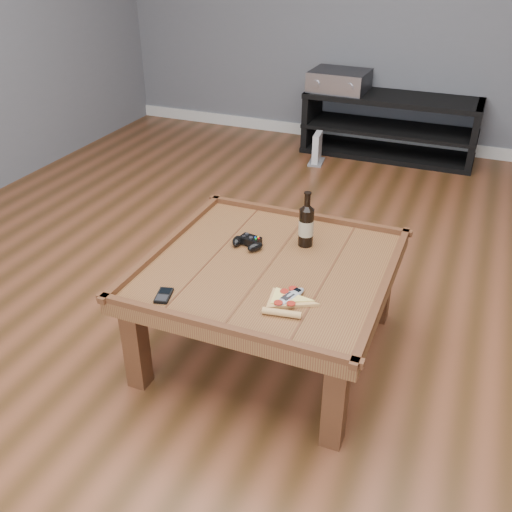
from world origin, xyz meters
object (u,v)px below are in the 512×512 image
at_px(media_console, 390,127).
at_px(av_receiver, 339,81).
at_px(remote_control, 290,297).
at_px(smartphone, 164,295).
at_px(beer_bottle, 306,224).
at_px(coffee_table, 269,276).
at_px(game_console, 317,150).
at_px(pizza_slice, 286,301).
at_px(game_controller, 248,242).

distance_m(media_console, av_receiver, 0.56).
bearing_deg(av_receiver, remote_control, -76.13).
xyz_separation_m(smartphone, av_receiver, (-0.16, 3.12, 0.12)).
bearing_deg(beer_bottle, media_console, 91.93).
height_order(coffee_table, beer_bottle, beer_bottle).
bearing_deg(media_console, remote_control, -86.81).
bearing_deg(smartphone, game_console, 80.02).
bearing_deg(pizza_slice, media_console, 84.08).
height_order(game_controller, pizza_slice, game_controller).
relative_size(coffee_table, game_controller, 6.37).
relative_size(remote_control, av_receiver, 0.36).
bearing_deg(game_controller, remote_control, -35.07).
distance_m(beer_bottle, pizza_slice, 0.48).
height_order(beer_bottle, pizza_slice, beer_bottle).
relative_size(media_console, av_receiver, 2.96).
relative_size(coffee_table, beer_bottle, 4.04).
height_order(coffee_table, smartphone, coffee_table).
distance_m(coffee_table, av_receiver, 2.79).
bearing_deg(av_receiver, beer_bottle, -75.90).
bearing_deg(game_console, av_receiver, 77.46).
distance_m(coffee_table, game_controller, 0.20).
bearing_deg(beer_bottle, remote_control, -79.55).
bearing_deg(av_receiver, media_console, 2.87).
xyz_separation_m(beer_bottle, smartphone, (-0.38, -0.60, -0.10)).
bearing_deg(pizza_slice, game_controller, 122.11).
xyz_separation_m(pizza_slice, av_receiver, (-0.61, 2.99, 0.12)).
xyz_separation_m(beer_bottle, remote_control, (0.08, -0.43, -0.09)).
height_order(av_receiver, game_console, av_receiver).
xyz_separation_m(game_controller, av_receiver, (-0.30, 2.63, 0.11)).
distance_m(beer_bottle, remote_control, 0.45).
bearing_deg(remote_control, game_console, 124.12).
height_order(remote_control, game_console, remote_control).
relative_size(game_controller, game_console, 0.65).
bearing_deg(pizza_slice, game_console, 95.18).
bearing_deg(game_controller, av_receiver, 107.30).
xyz_separation_m(coffee_table, av_receiver, (-0.45, 2.74, 0.19)).
bearing_deg(beer_bottle, smartphone, -122.02).
height_order(pizza_slice, smartphone, pizza_slice).
xyz_separation_m(coffee_table, beer_bottle, (0.09, 0.22, 0.16)).
relative_size(beer_bottle, game_controller, 1.58).
xyz_separation_m(coffee_table, smartphone, (-0.29, -0.38, 0.07)).
bearing_deg(beer_bottle, pizza_slice, -80.89).
relative_size(coffee_table, remote_control, 6.11).
relative_size(media_console, remote_control, 8.31).
distance_m(beer_bottle, game_controller, 0.27).
distance_m(remote_control, av_receiver, 3.02).
xyz_separation_m(media_console, game_controller, (-0.15, -2.64, 0.23)).
bearing_deg(av_receiver, pizza_slice, -76.34).
height_order(smartphone, remote_control, remote_control).
height_order(coffee_table, game_controller, game_controller).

